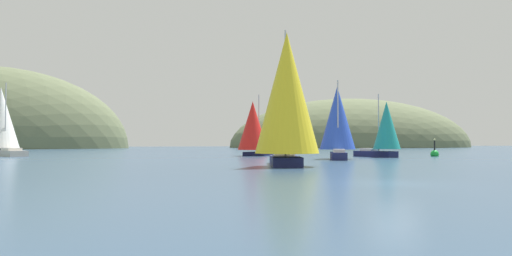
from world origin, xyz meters
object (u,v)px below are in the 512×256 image
sailboat_white_mainsail (1,120)px  sailboat_red_spinnaker (253,127)px  sailboat_teal_sail (385,129)px  sailboat_blue_spinnaker (337,120)px  sailboat_yellow_sail (287,97)px  channel_buoy (435,154)px

sailboat_white_mainsail → sailboat_red_spinnaker: 35.44m
sailboat_teal_sail → sailboat_red_spinnaker: bearing=147.5°
sailboat_red_spinnaker → sailboat_blue_spinnaker: size_ratio=0.97×
sailboat_teal_sail → sailboat_blue_spinnaker: 9.70m
sailboat_red_spinnaker → sailboat_blue_spinnaker: 15.71m
sailboat_yellow_sail → sailboat_blue_spinnaker: bearing=54.7°
sailboat_yellow_sail → sailboat_blue_spinnaker: 18.45m
sailboat_white_mainsail → sailboat_red_spinnaker: (34.41, -8.44, -0.99)m
sailboat_teal_sail → sailboat_yellow_sail: bearing=-134.2°
sailboat_teal_sail → sailboat_yellow_sail: 27.50m
sailboat_blue_spinnaker → channel_buoy: (16.75, 6.43, -4.09)m
sailboat_yellow_sail → sailboat_blue_spinnaker: sailboat_yellow_sail is taller
sailboat_blue_spinnaker → sailboat_white_mainsail: bearing=151.1°
sailboat_red_spinnaker → sailboat_yellow_sail: bearing=-97.9°
sailboat_white_mainsail → sailboat_red_spinnaker: size_ratio=1.17×
sailboat_white_mainsail → sailboat_blue_spinnaker: (41.02, -22.68, -0.55)m
sailboat_yellow_sail → sailboat_red_spinnaker: bearing=82.1°
sailboat_teal_sail → sailboat_red_spinnaker: size_ratio=0.94×
sailboat_white_mainsail → sailboat_yellow_sail: bearing=-51.2°
sailboat_teal_sail → sailboat_blue_spinnaker: size_ratio=0.92×
sailboat_teal_sail → channel_buoy: (8.27, 1.79, -3.29)m
channel_buoy → sailboat_white_mainsail: bearing=164.3°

